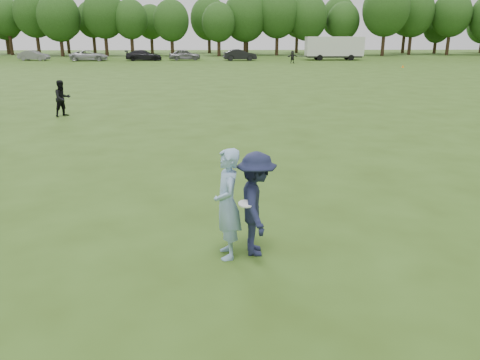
{
  "coord_description": "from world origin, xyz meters",
  "views": [
    {
      "loc": [
        -0.89,
        -7.61,
        3.87
      ],
      "look_at": [
        -0.59,
        1.11,
        1.1
      ],
      "focal_mm": 35.0,
      "sensor_mm": 36.0,
      "label": 1
    }
  ],
  "objects": [
    {
      "name": "disc_in_play",
      "position": [
        -0.53,
        -0.13,
        1.07
      ],
      "size": [
        0.33,
        0.33,
        0.07
      ],
      "color": "white",
      "rests_on": "ground"
    },
    {
      "name": "player_far_d",
      "position": [
        7.93,
        53.67,
        0.79
      ],
      "size": [
        1.53,
        0.83,
        1.58
      ],
      "primitive_type": "imported",
      "rotation": [
        0.0,
        0.0,
        0.26
      ],
      "color": "#242424",
      "rests_on": "ground"
    },
    {
      "name": "car_b",
      "position": [
        -27.43,
        60.95,
        0.68
      ],
      "size": [
        4.27,
        1.9,
        1.36
      ],
      "primitive_type": "imported",
      "rotation": [
        0.0,
        0.0,
        1.46
      ],
      "color": "slate",
      "rests_on": "ground"
    },
    {
      "name": "cargo_trailer",
      "position": [
        14.79,
        60.58,
        1.78
      ],
      "size": [
        9.0,
        2.75,
        3.2
      ],
      "color": "white",
      "rests_on": "ground"
    },
    {
      "name": "player_far_a",
      "position": [
        -8.56,
        14.98,
        0.85
      ],
      "size": [
        1.03,
        1.05,
        1.7
      ],
      "primitive_type": "imported",
      "rotation": [
        0.0,
        0.0,
        0.84
      ],
      "color": "black",
      "rests_on": "ground"
    },
    {
      "name": "thrower",
      "position": [
        -0.85,
        0.06,
        1.0
      ],
      "size": [
        0.56,
        0.78,
        1.99
      ],
      "primitive_type": "imported",
      "rotation": [
        0.0,
        0.0,
        -1.44
      ],
      "color": "#8BB0D8",
      "rests_on": "ground"
    },
    {
      "name": "treeline",
      "position": [
        2.81,
        76.9,
        6.26
      ],
      "size": [
        130.35,
        18.39,
        11.74
      ],
      "color": "#332114",
      "rests_on": "ground"
    },
    {
      "name": "car_e",
      "position": [
        -6.37,
        61.0,
        0.76
      ],
      "size": [
        4.65,
        2.37,
        1.52
      ],
      "primitive_type": "imported",
      "rotation": [
        0.0,
        0.0,
        1.71
      ],
      "color": "slate",
      "rests_on": "ground"
    },
    {
      "name": "field_cone",
      "position": [
        19.31,
        45.74,
        0.15
      ],
      "size": [
        0.28,
        0.28,
        0.3
      ],
      "primitive_type": "cone",
      "color": "orange",
      "rests_on": "ground"
    },
    {
      "name": "defender",
      "position": [
        -0.34,
        0.17,
        0.95
      ],
      "size": [
        0.72,
        1.23,
        1.89
      ],
      "primitive_type": "imported",
      "rotation": [
        0.0,
        0.0,
        1.58
      ],
      "color": "#1B203C",
      "rests_on": "ground"
    },
    {
      "name": "car_c",
      "position": [
        -19.48,
        59.86,
        0.71
      ],
      "size": [
        5.36,
        2.92,
        1.43
      ],
      "primitive_type": "imported",
      "rotation": [
        0.0,
        0.0,
        1.68
      ],
      "color": "#ABACB0",
      "rests_on": "ground"
    },
    {
      "name": "ground",
      "position": [
        0.0,
        0.0,
        0.0
      ],
      "size": [
        200.0,
        200.0,
        0.0
      ],
      "primitive_type": "plane",
      "color": "#314A15",
      "rests_on": "ground"
    },
    {
      "name": "car_f",
      "position": [
        1.41,
        59.8,
        0.76
      ],
      "size": [
        4.79,
        2.19,
        1.52
      ],
      "primitive_type": "imported",
      "rotation": [
        0.0,
        0.0,
        1.7
      ],
      "color": "black",
      "rests_on": "ground"
    },
    {
      "name": "car_d",
      "position": [
        -12.0,
        60.09,
        0.72
      ],
      "size": [
        5.14,
        2.49,
        1.44
      ],
      "primitive_type": "imported",
      "rotation": [
        0.0,
        0.0,
        1.67
      ],
      "color": "black",
      "rests_on": "ground"
    }
  ]
}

